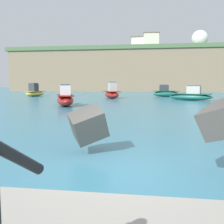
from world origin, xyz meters
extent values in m
plane|color=teal|center=(0.00, 0.00, 0.00)|extent=(400.00, 400.00, 0.00)
cube|color=#4C4944|center=(-1.08, 1.52, 0.90)|extent=(1.32, 1.37, 1.27)
cylinder|color=black|center=(-0.23, -4.29, 1.56)|extent=(0.27, 0.52, 0.41)
ellipsoid|color=maroon|center=(-7.66, 19.05, 0.54)|extent=(3.40, 5.55, 1.09)
cube|color=maroon|center=(-7.66, 19.05, 1.05)|extent=(3.13, 5.10, 0.10)
cube|color=silver|center=(-7.52, 18.67, 1.55)|extent=(1.47, 1.84, 0.93)
cube|color=#334C5B|center=(-7.52, 18.67, 2.08)|extent=(1.32, 1.65, 0.12)
ellipsoid|color=#EAC64C|center=(-20.02, 38.99, 0.46)|extent=(2.67, 5.10, 0.93)
cube|color=#AF9539|center=(-20.02, 38.99, 0.89)|extent=(2.45, 4.69, 0.10)
cube|color=#33383D|center=(-20.07, 38.63, 1.61)|extent=(1.38, 1.62, 1.36)
cube|color=#334C5B|center=(-20.07, 38.63, 2.34)|extent=(1.24, 1.46, 0.12)
ellipsoid|color=maroon|center=(-5.18, 33.96, 0.54)|extent=(3.59, 5.22, 1.09)
cube|color=maroon|center=(-5.18, 33.96, 1.05)|extent=(3.31, 4.80, 0.10)
cube|color=#B7B2A8|center=(-5.03, 33.62, 1.75)|extent=(1.54, 1.78, 1.33)
cube|color=#334C5B|center=(-5.03, 33.62, 2.48)|extent=(1.39, 1.60, 0.12)
ellipsoid|color=#1E6656|center=(3.41, 40.47, 0.51)|extent=(4.87, 2.74, 1.03)
cube|color=#164C41|center=(3.41, 40.47, 0.99)|extent=(4.48, 2.52, 0.10)
cube|color=#33383D|center=(3.08, 40.40, 1.51)|extent=(1.58, 1.35, 0.97)
cube|color=#334C5B|center=(3.08, 40.40, 2.06)|extent=(1.42, 1.21, 0.12)
ellipsoid|color=#1E6656|center=(6.08, 30.37, 0.45)|extent=(6.01, 3.69, 0.90)
cube|color=#164C41|center=(6.08, 30.37, 0.86)|extent=(5.53, 3.39, 0.10)
cube|color=#B7B2A8|center=(6.48, 30.22, 1.40)|extent=(1.99, 1.62, 1.00)
cube|color=#334C5B|center=(6.48, 30.22, 1.96)|extent=(1.79, 1.46, 0.12)
sphere|color=yellow|center=(-3.38, 13.62, 0.22)|extent=(0.44, 0.44, 0.44)
cube|color=#847056|center=(-3.06, 93.76, 6.36)|extent=(82.60, 41.68, 12.72)
cube|color=#4C6B42|center=(-3.06, 93.76, 13.32)|extent=(84.26, 42.52, 1.20)
cylinder|color=silver|center=(19.26, 101.01, 15.33)|extent=(5.20, 5.20, 2.82)
sphere|color=white|center=(19.26, 101.01, 19.86)|extent=(6.23, 6.23, 6.23)
cube|color=silver|center=(-2.19, 90.39, 16.23)|extent=(7.92, 6.75, 4.63)
cube|color=#66564C|center=(-2.19, 90.39, 18.70)|extent=(8.31, 7.09, 0.30)
cube|color=beige|center=(0.76, 88.66, 16.75)|extent=(5.20, 6.10, 5.67)
cube|color=#66564C|center=(0.76, 88.66, 19.73)|extent=(5.46, 6.41, 0.30)
camera|label=1|loc=(0.76, -6.07, 2.09)|focal=42.00mm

